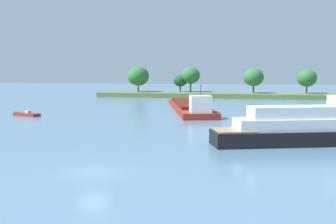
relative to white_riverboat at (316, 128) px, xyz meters
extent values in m
plane|color=slate|center=(-19.06, -17.02, -1.81)|extent=(400.00, 400.00, 0.00)
cube|color=#566B3D|center=(-12.26, 76.41, -1.15)|extent=(78.84, 13.74, 1.33)
cylinder|color=#513823|center=(-40.98, 76.72, 0.59)|extent=(0.44, 0.44, 2.16)
ellipsoid|color=#2D6B33|center=(-40.98, 76.72, 4.25)|extent=(6.45, 6.45, 5.81)
cylinder|color=#513823|center=(-28.38, 78.58, 0.40)|extent=(0.44, 0.44, 1.78)
ellipsoid|color=#194C23|center=(-28.38, 78.58, 2.90)|extent=(4.02, 4.02, 3.62)
cylinder|color=#513823|center=(-25.22, 78.49, 0.88)|extent=(0.44, 0.44, 2.73)
ellipsoid|color=#2D6B33|center=(-25.22, 78.49, 4.46)|extent=(5.54, 5.54, 4.98)
cylinder|color=#513823|center=(-6.77, 75.74, 0.65)|extent=(0.44, 0.44, 2.27)
ellipsoid|color=#2D6B33|center=(-6.77, 75.74, 4.06)|extent=(5.70, 5.70, 5.13)
cylinder|color=#513823|center=(7.84, 76.47, 0.62)|extent=(0.44, 0.44, 2.21)
ellipsoid|color=#2D6B33|center=(7.84, 76.47, 3.88)|extent=(5.41, 5.41, 4.87)
cube|color=black|center=(-0.05, -0.02, -1.02)|extent=(22.94, 11.03, 1.58)
cube|color=white|center=(-0.05, -0.02, 0.42)|extent=(17.99, 8.88, 1.30)
cube|color=white|center=(0.33, 0.11, 1.72)|extent=(15.67, 7.70, 1.30)
cube|color=#937551|center=(-8.71, -2.82, -0.15)|extent=(5.07, 4.88, 0.16)
cube|color=maroon|center=(-45.65, 19.68, -1.57)|extent=(5.63, 3.50, 0.49)
cube|color=white|center=(-45.28, 19.53, -1.07)|extent=(0.77, 0.95, 0.50)
cube|color=black|center=(-48.30, 20.73, -1.53)|extent=(0.38, 0.40, 0.56)
cube|color=maroon|center=(-19.19, 35.97, -1.29)|extent=(14.95, 35.55, 1.05)
cube|color=#4F1812|center=(-19.58, 37.42, -0.52)|extent=(11.35, 25.12, 0.50)
cube|color=white|center=(-15.25, 21.11, 0.63)|extent=(4.08, 3.96, 2.80)
cylinder|color=#333338|center=(-15.25, 21.11, 2.93)|extent=(0.12, 0.12, 1.80)
cube|color=maroon|center=(-23.60, 52.57, -1.24)|extent=(4.68, 2.05, 0.94)
camera|label=1|loc=(-6.81, -48.37, 6.36)|focal=45.71mm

